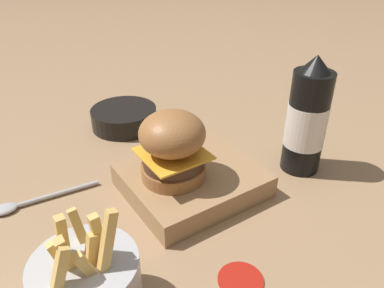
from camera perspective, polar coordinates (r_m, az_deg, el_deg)
name	(u,v)px	position (r m, az deg, el deg)	size (l,w,h in m)	color
ground_plane	(208,211)	(0.58, 2.44, -10.22)	(6.00, 6.00, 0.00)	#9E7A56
serving_board	(192,180)	(0.61, 0.00, -5.57)	(0.21, 0.18, 0.04)	#A37A51
burger	(173,146)	(0.56, -2.98, -0.28)	(0.10, 0.10, 0.11)	#9E6638
ketchup_bottle	(307,120)	(0.66, 17.07, 3.47)	(0.07, 0.07, 0.21)	black
fries_basket	(88,286)	(0.45, -15.60, -20.12)	(0.12, 0.12, 0.14)	#B7B7BC
side_bowl	(124,117)	(0.81, -10.30, 4.09)	(0.14, 0.14, 0.04)	black
spoon	(26,203)	(0.64, -23.98, -8.21)	(0.16, 0.03, 0.01)	#B2B2B7
ketchup_puddle	(241,279)	(0.49, 7.42, -19.79)	(0.06, 0.06, 0.00)	#B21E14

